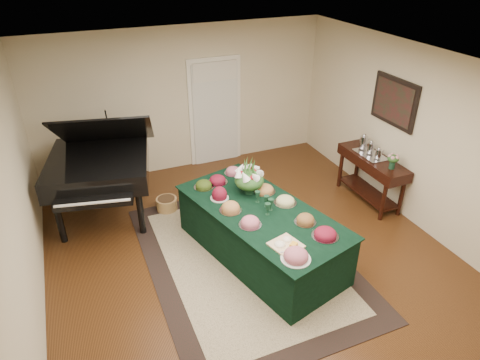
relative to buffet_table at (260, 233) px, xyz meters
name	(u,v)px	position (x,y,z in m)	size (l,w,h in m)	color
ground	(248,252)	(-0.13, 0.12, -0.39)	(6.00, 6.00, 0.00)	black
area_rug	(245,259)	(-0.24, -0.01, -0.38)	(2.64, 3.69, 0.01)	black
kitchen_doorway	(215,113)	(0.47, 3.09, 0.63)	(1.05, 0.07, 2.10)	white
buffet_table	(260,233)	(0.00, 0.00, 0.00)	(1.82, 2.77, 0.77)	black
food_platters	(256,203)	(-0.02, 0.11, 0.43)	(1.32, 2.50, 0.14)	#B9B9C2
cutting_board	(285,243)	(-0.06, -0.80, 0.42)	(0.42, 0.42, 0.10)	tan
green_goblets	(266,203)	(0.07, 0.01, 0.47)	(0.16, 0.41, 0.18)	#163724
floral_centerpiece	(249,177)	(0.04, 0.48, 0.64)	(0.44, 0.44, 0.44)	#163724
grand_piano	(100,165)	(-1.87, 1.91, 0.53)	(1.90, 2.04, 1.82)	black
wicker_basket	(167,204)	(-0.94, 1.67, -0.28)	(0.34, 0.34, 0.22)	#A37842
mahogany_sideboard	(372,167)	(2.36, 0.64, 0.25)	(0.45, 1.39, 0.82)	black
tea_service	(370,148)	(2.36, 0.76, 0.55)	(0.34, 0.58, 0.30)	#B9B9C2
pink_bouquet	(393,159)	(2.36, 0.20, 0.60)	(0.20, 0.20, 0.25)	#163724
wall_painting	(394,102)	(2.58, 0.64, 1.36)	(0.05, 0.95, 0.75)	black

